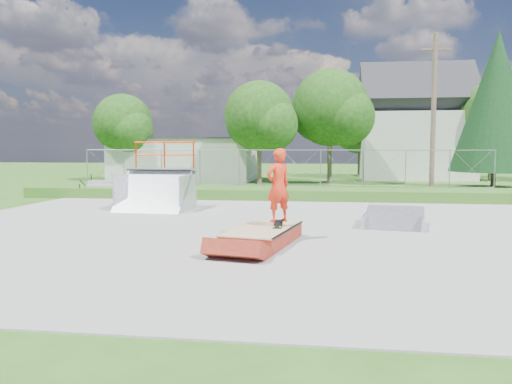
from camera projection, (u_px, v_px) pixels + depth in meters
The scene contains 19 objects.
ground at pixel (245, 232), 14.20m from camera, with size 120.00×120.00×0.00m, color #315C1A.
concrete_pad at pixel (245, 232), 14.20m from camera, with size 20.00×16.00×0.04m, color #999896.
grass_berm at pixel (277, 193), 23.55m from camera, with size 24.00×3.00×0.50m, color #315C1A.
grind_box at pixel (263, 236), 12.41m from camera, with size 1.83×2.95×0.41m.
quarter_pipe at pixel (154, 176), 18.93m from camera, with size 2.63×2.23×2.63m, color #ADAFB5, non-canonical shape.
flat_bank_ramp at pixel (394, 219), 14.97m from camera, with size 1.72×1.84×0.53m, color #ADAFB5, non-canonical shape.
skateboard at pixel (278, 225), 12.66m from camera, with size 0.22×0.80×0.02m, color black.
skater at pixel (278, 188), 12.58m from camera, with size 0.68×0.45×1.86m, color red.
concrete_stairs at pixel (100, 189), 23.92m from camera, with size 1.50×1.60×0.80m, color #999896, non-canonical shape.
chain_link_fence at pixel (279, 168), 24.43m from camera, with size 20.00×0.06×1.80m, color gray, non-canonical shape.
utility_building_flat at pixel (186, 160), 36.87m from camera, with size 10.00×6.00×3.00m, color beige.
gable_house at pixel (415, 129), 38.26m from camera, with size 8.40×6.08×8.94m.
utility_pole at pixel (433, 115), 24.64m from camera, with size 0.24×0.24×8.00m, color brown.
tree_left_near at pixel (263, 118), 31.65m from camera, with size 4.76×4.48×6.65m.
tree_center at pixel (335, 110), 32.92m from camera, with size 5.44×5.12×7.60m.
tree_left_far at pixel (125, 126), 35.05m from camera, with size 4.42×4.16×6.18m.
tree_right_far at pixel (497, 117), 35.32m from camera, with size 5.10×4.80×7.12m.
tree_back_mid at pixel (363, 132), 40.63m from camera, with size 4.08×3.84×5.70m.
conifer_tree at pixel (496, 102), 28.86m from camera, with size 5.04×5.04×9.10m.
Camera 1 is at (2.25, -13.86, 2.41)m, focal length 35.00 mm.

